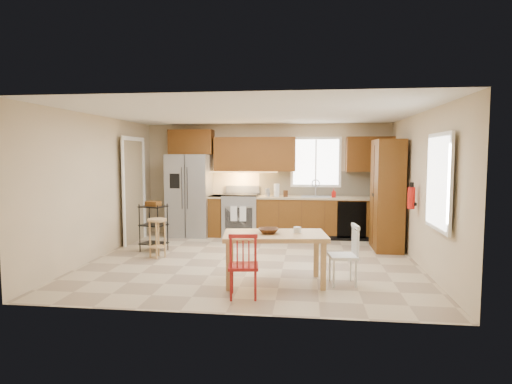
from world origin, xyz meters
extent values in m
plane|color=tan|center=(0.00, 0.00, 0.00)|extent=(5.50, 5.50, 0.00)
cube|color=silver|center=(0.00, 0.00, 2.50)|extent=(5.50, 5.00, 0.02)
cube|color=#CCB793|center=(0.00, 2.50, 1.25)|extent=(5.50, 0.02, 2.50)
cube|color=#CCB793|center=(0.00, -2.50, 1.25)|extent=(5.50, 0.02, 2.50)
cube|color=#CCB793|center=(-2.75, 0.00, 1.25)|extent=(0.02, 5.00, 2.50)
cube|color=#CCB793|center=(2.75, 0.00, 1.25)|extent=(0.02, 5.00, 2.50)
cube|color=gray|center=(-1.70, 2.12, 0.91)|extent=(0.92, 0.75, 1.82)
cube|color=gray|center=(-0.55, 2.19, 0.46)|extent=(0.76, 0.63, 0.92)
cube|color=#5A3310|center=(-1.10, 2.20, 0.45)|extent=(0.30, 0.60, 0.90)
cube|color=#5A3310|center=(1.29, 2.20, 0.45)|extent=(2.92, 0.60, 0.90)
cube|color=black|center=(1.85, 1.91, 0.45)|extent=(0.60, 0.02, 0.78)
cube|color=beige|center=(1.29, 2.48, 1.18)|extent=(2.92, 0.03, 0.55)
cube|color=#5F360F|center=(-1.70, 2.33, 2.10)|extent=(1.00, 0.35, 0.55)
cube|color=#5F360F|center=(-0.25, 2.33, 1.83)|extent=(1.80, 0.35, 0.75)
cube|color=#5F360F|center=(2.25, 2.33, 1.83)|extent=(1.00, 0.35, 0.75)
cube|color=white|center=(1.10, 2.48, 1.65)|extent=(1.12, 0.04, 1.12)
cube|color=gray|center=(1.10, 2.20, 0.86)|extent=(0.62, 0.46, 0.16)
cube|color=#FFBF66|center=(-0.55, 2.30, 1.43)|extent=(1.60, 0.30, 0.01)
imported|color=#B6120C|center=(1.48, 2.10, 1.00)|extent=(0.09, 0.09, 0.19)
cylinder|color=silver|center=(0.25, 2.15, 1.04)|extent=(0.12, 0.12, 0.28)
cylinder|color=gray|center=(0.05, 2.15, 0.99)|extent=(0.11, 0.11, 0.18)
cylinder|color=#472613|center=(0.45, 2.12, 0.97)|extent=(0.10, 0.10, 0.14)
cube|color=#5A3310|center=(2.43, 1.20, 1.05)|extent=(0.50, 0.95, 2.10)
cylinder|color=#B6120C|center=(2.63, 0.15, 1.10)|extent=(0.12, 0.12, 0.36)
cube|color=white|center=(2.68, -1.15, 1.45)|extent=(0.04, 1.02, 1.32)
cube|color=#8C7A59|center=(-2.67, 1.30, 1.05)|extent=(0.04, 0.95, 2.10)
imported|color=#472613|center=(0.38, -1.23, 0.70)|extent=(0.32, 0.32, 0.07)
cylinder|color=silver|center=(0.78, -1.14, 0.73)|extent=(0.11, 0.11, 0.11)
camera|label=1|loc=(0.92, -7.15, 1.82)|focal=30.00mm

